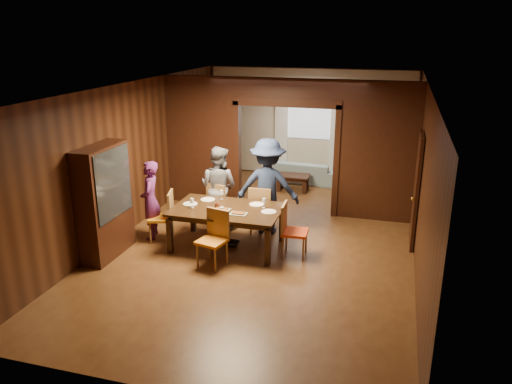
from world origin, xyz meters
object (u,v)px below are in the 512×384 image
(chair_near, at_px, (212,239))
(hutch, at_px, (105,202))
(chair_far_r, at_px, (262,209))
(person_navy, at_px, (268,186))
(sofa, at_px, (303,171))
(person_purple, at_px, (150,200))
(chair_left, at_px, (161,216))
(chair_far_l, at_px, (222,205))
(person_grey, at_px, (219,187))
(chair_right, at_px, (295,231))
(dining_table, at_px, (227,228))
(coffee_table, at_px, (293,183))

(chair_near, height_order, hutch, hutch)
(chair_far_r, bearing_deg, person_navy, -156.96)
(sofa, bearing_deg, hutch, 68.63)
(person_purple, height_order, chair_far_r, person_purple)
(chair_left, bearing_deg, chair_far_l, 120.67)
(person_purple, height_order, person_grey, person_grey)
(chair_left, distance_m, chair_right, 2.59)
(chair_far_r, xyz_separation_m, hutch, (-2.36, -1.75, 0.52))
(chair_far_l, bearing_deg, chair_near, 119.36)
(dining_table, bearing_deg, person_grey, 118.18)
(sofa, relative_size, chair_far_r, 1.97)
(person_grey, distance_m, sofa, 3.73)
(person_grey, xyz_separation_m, chair_near, (0.50, -1.73, -0.35))
(person_purple, bearing_deg, person_navy, 93.87)
(person_navy, xyz_separation_m, hutch, (-2.47, -1.81, 0.06))
(person_grey, xyz_separation_m, chair_far_l, (0.07, -0.03, -0.35))
(sofa, distance_m, chair_left, 4.89)
(person_navy, bearing_deg, hutch, 29.21)
(person_purple, relative_size, chair_near, 1.57)
(chair_far_r, bearing_deg, hutch, 33.59)
(chair_far_r, distance_m, chair_near, 1.72)
(chair_right, bearing_deg, person_grey, 58.64)
(person_navy, height_order, chair_far_l, person_navy)
(person_purple, bearing_deg, dining_table, 69.65)
(chair_left, bearing_deg, dining_table, 76.44)
(chair_right, height_order, chair_far_l, same)
(sofa, height_order, chair_right, chair_right)
(person_grey, relative_size, chair_far_r, 1.73)
(person_purple, height_order, chair_right, person_purple)
(coffee_table, bearing_deg, person_navy, -88.76)
(person_purple, relative_size, chair_left, 1.57)
(chair_far_r, height_order, chair_near, same)
(person_navy, relative_size, sofa, 0.99)
(chair_right, height_order, hutch, hutch)
(chair_far_r, distance_m, hutch, 2.99)
(person_purple, relative_size, chair_far_r, 1.57)
(person_grey, bearing_deg, sofa, -94.34)
(person_purple, distance_m, chair_left, 0.37)
(person_navy, relative_size, chair_left, 1.95)
(chair_right, distance_m, chair_near, 1.49)
(dining_table, xyz_separation_m, chair_near, (0.00, -0.81, 0.10))
(dining_table, bearing_deg, chair_left, -177.93)
(hutch, bearing_deg, person_navy, 36.19)
(coffee_table, distance_m, chair_far_l, 2.92)
(dining_table, bearing_deg, person_navy, 60.19)
(chair_far_l, bearing_deg, dining_table, 130.66)
(hutch, bearing_deg, chair_right, 14.78)
(chair_left, height_order, chair_far_l, same)
(person_purple, xyz_separation_m, chair_far_r, (1.97, 0.84, -0.27))
(chair_left, height_order, chair_right, same)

